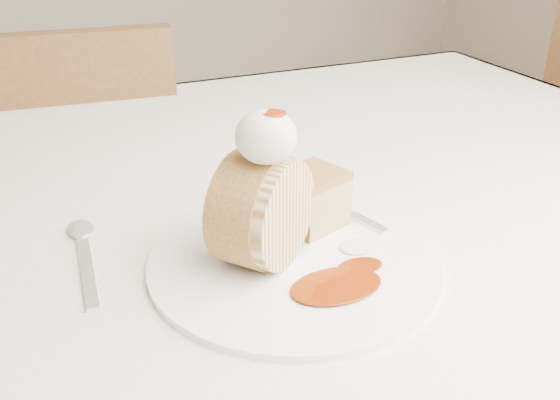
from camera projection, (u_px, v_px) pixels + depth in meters
name	position (u px, v px, depth m)	size (l,w,h in m)	color
table	(214.00, 255.00, 0.77)	(1.40, 0.90, 0.75)	white
chair_far	(73.00, 214.00, 1.22)	(0.45, 0.45, 0.86)	brown
plate	(294.00, 262.00, 0.58)	(0.27, 0.27, 0.01)	white
roulade_slice	(262.00, 210.00, 0.56)	(0.10, 0.10, 0.06)	beige
cake_chunk	(311.00, 202.00, 0.63)	(0.06, 0.06, 0.05)	#B08642
whipped_cream	(266.00, 137.00, 0.52)	(0.05, 0.05, 0.05)	white
caramel_drizzle	(271.00, 107.00, 0.51)	(0.03, 0.02, 0.01)	#722204
caramel_pool	(336.00, 286.00, 0.54)	(0.08, 0.06, 0.00)	#722204
fork	(345.00, 211.00, 0.66)	(0.02, 0.16, 0.00)	silver
spoon	(88.00, 271.00, 0.57)	(0.02, 0.15, 0.00)	silver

